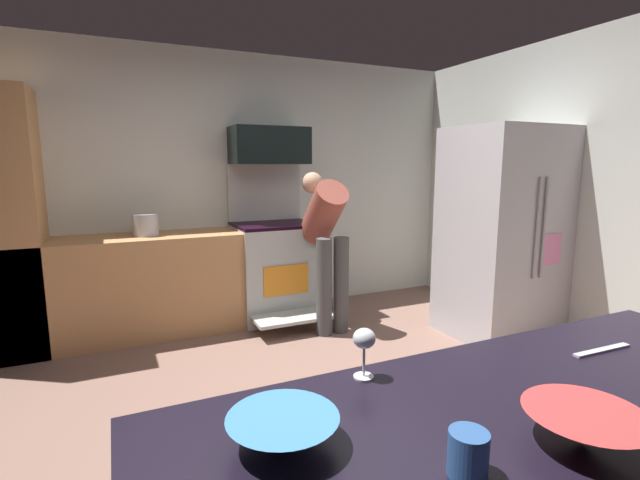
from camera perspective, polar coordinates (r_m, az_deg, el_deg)
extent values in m
cube|color=#7D5D50|center=(2.93, 1.09, -21.98)|extent=(5.20, 4.80, 0.02)
cube|color=silver|center=(4.72, -11.37, 6.62)|extent=(5.20, 0.12, 2.60)
cube|color=silver|center=(4.28, 33.65, 4.96)|extent=(0.12, 4.80, 2.60)
cube|color=tan|center=(4.37, -21.49, -5.38)|extent=(2.40, 0.60, 0.90)
cube|color=#B5BBB6|center=(4.57, -5.69, -3.98)|extent=(0.76, 0.64, 0.92)
cube|color=black|center=(4.49, -5.78, 1.93)|extent=(0.76, 0.64, 0.03)
cube|color=#B5BBB6|center=(4.73, -6.99, 5.96)|extent=(0.76, 0.06, 0.57)
cube|color=orange|center=(4.28, -4.25, -5.04)|extent=(0.44, 0.01, 0.28)
cube|color=#B5BBB6|center=(4.22, -3.41, -9.64)|extent=(0.72, 0.34, 0.03)
cube|color=black|center=(4.55, -6.36, 11.68)|extent=(0.74, 0.38, 0.36)
cube|color=#B8B5BA|center=(4.33, 21.79, 0.81)|extent=(0.90, 0.77, 1.84)
cylinder|color=#B8B5BA|center=(4.02, 25.60, 1.27)|extent=(0.02, 0.02, 0.83)
cylinder|color=#B8B5BA|center=(4.09, 26.32, 1.33)|extent=(0.02, 0.02, 0.83)
cube|color=pink|center=(4.21, 27.07, -1.04)|extent=(0.20, 0.01, 0.26)
cylinder|color=#474747|center=(4.06, 0.52, -5.94)|extent=(0.14, 0.14, 0.88)
cylinder|color=#474747|center=(4.14, 2.66, -5.68)|extent=(0.14, 0.14, 0.88)
cylinder|color=brown|center=(4.16, 0.43, 3.43)|extent=(0.30, 0.61, 0.62)
sphere|color=tan|center=(4.36, -0.96, 7.19)|extent=(0.20, 0.20, 0.20)
cone|color=#C73738|center=(1.24, 30.22, -19.76)|extent=(0.27, 0.27, 0.08)
cone|color=#3B7CBA|center=(1.09, -4.66, -22.77)|extent=(0.25, 0.25, 0.07)
cylinder|color=silver|center=(1.39, 5.49, -16.70)|extent=(0.06, 0.06, 0.01)
cylinder|color=silver|center=(1.37, 5.52, -14.98)|extent=(0.01, 0.01, 0.09)
ellipsoid|color=silver|center=(1.35, 5.57, -12.17)|extent=(0.07, 0.07, 0.06)
cylinder|color=#2C5491|center=(1.04, 18.07, -24.11)|extent=(0.08, 0.08, 0.09)
cube|color=#B7BABF|center=(1.82, 31.86, -11.65)|extent=(0.25, 0.03, 0.01)
cylinder|color=#B1B4C1|center=(4.27, -21.03, 1.80)|extent=(0.22, 0.22, 0.19)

